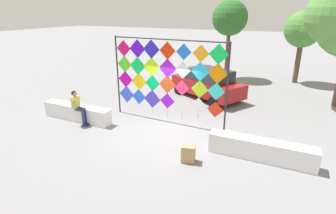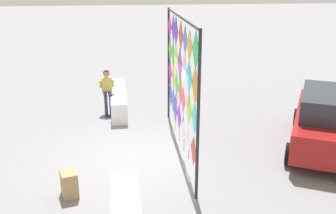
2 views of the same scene
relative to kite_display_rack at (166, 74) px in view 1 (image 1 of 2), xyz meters
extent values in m
plane|color=gray|center=(0.30, -1.22, -2.21)|extent=(120.00, 120.00, 0.00)
cube|color=white|center=(-3.80, -1.64, -1.86)|extent=(3.55, 0.54, 0.71)
cube|color=white|center=(4.40, -1.64, -1.86)|extent=(3.55, 0.54, 0.71)
cylinder|color=#232328|center=(-2.61, 0.07, -0.34)|extent=(0.07, 0.07, 3.74)
cylinder|color=#232328|center=(2.73, -0.07, -0.34)|extent=(0.07, 0.07, 3.74)
cylinder|color=#232328|center=(0.06, 0.00, 1.48)|extent=(5.34, 0.19, 0.06)
cube|color=#375BF4|center=(-2.16, 0.08, -1.22)|extent=(0.85, 0.03, 0.85)
cube|color=#2A67F9|center=(-1.46, 0.05, -1.25)|extent=(0.77, 0.03, 0.77)
cube|color=#4433CF|center=(-0.71, 0.00, -1.24)|extent=(0.87, 0.03, 0.87)
cylinder|color=#CEE516|center=(-0.71, 0.01, -1.82)|extent=(0.02, 0.02, 0.29)
cube|color=#8B14E8|center=(0.07, -0.02, -1.22)|extent=(0.73, 0.03, 0.73)
cylinder|color=#71E516|center=(0.07, -0.01, -1.78)|extent=(0.02, 0.02, 0.40)
cube|color=white|center=(0.78, -0.01, -1.23)|extent=(0.77, 0.03, 0.77)
cylinder|color=#E516D2|center=(0.79, 0.00, -1.79)|extent=(0.02, 0.02, 0.35)
cube|color=white|center=(1.55, -0.03, -1.22)|extent=(0.73, 0.03, 0.73)
cylinder|color=#6816E5|center=(1.55, -0.02, -1.70)|extent=(0.02, 0.02, 0.22)
cube|color=red|center=(2.30, -0.06, -1.26)|extent=(0.70, 0.03, 0.70)
cube|color=#CD05A9|center=(-2.16, 0.05, -0.47)|extent=(0.81, 0.03, 0.81)
cube|color=yellow|center=(-1.41, 0.05, -0.51)|extent=(0.85, 0.03, 0.85)
cylinder|color=#162FE5|center=(-1.41, 0.06, -1.16)|extent=(0.02, 0.02, 0.46)
cube|color=#06CD62|center=(-0.69, 0.03, -0.49)|extent=(0.77, 0.03, 0.77)
cylinder|color=#E51686|center=(-0.69, 0.04, -0.99)|extent=(0.02, 0.02, 0.22)
cube|color=#E24B1F|center=(0.06, 0.01, -0.47)|extent=(0.82, 0.03, 0.82)
cube|color=#F5316E|center=(0.78, -0.04, -0.52)|extent=(0.70, 0.03, 0.70)
cylinder|color=#16E5A5|center=(0.78, -0.03, -1.01)|extent=(0.02, 0.02, 0.27)
cube|color=#A2DD23|center=(1.57, -0.03, -0.48)|extent=(0.77, 0.03, 0.77)
cube|color=#30DDD5|center=(2.29, -0.05, -0.48)|extent=(0.73, 0.03, 0.73)
cube|color=#50DC20|center=(-2.17, 0.05, 0.25)|extent=(0.79, 0.03, 0.79)
cylinder|color=#B016E5|center=(-2.17, 0.06, -0.36)|extent=(0.02, 0.02, 0.42)
cube|color=#10D456|center=(-1.45, 0.04, 0.23)|extent=(0.84, 0.03, 0.84)
cylinder|color=#E5169B|center=(-1.45, 0.05, -0.43)|extent=(0.02, 0.02, 0.47)
cube|color=#B5F317|center=(-0.71, 0.00, 0.26)|extent=(0.86, 0.03, 0.86)
cube|color=purple|center=(0.09, -0.01, 0.27)|extent=(0.85, 0.03, 0.85)
cylinder|color=#5CE516|center=(0.09, 0.00, -0.38)|extent=(0.02, 0.02, 0.44)
cube|color=white|center=(0.80, -0.03, 0.25)|extent=(0.71, 0.03, 0.71)
cube|color=#25C5EC|center=(1.57, -0.05, 0.27)|extent=(0.81, 0.03, 0.81)
cylinder|color=#E53F16|center=(1.58, -0.04, -0.29)|extent=(0.02, 0.02, 0.31)
cube|color=orange|center=(2.30, -0.06, 0.26)|extent=(0.84, 0.03, 0.84)
cylinder|color=blue|center=(2.30, -0.05, -0.35)|extent=(0.02, 0.02, 0.37)
cube|color=#D50D68|center=(-2.17, 0.04, 0.97)|extent=(0.76, 0.03, 0.76)
cube|color=#560BEC|center=(-1.43, 0.04, 1.00)|extent=(0.83, 0.03, 0.83)
cylinder|color=#A0E516|center=(-1.43, 0.05, 0.43)|extent=(0.02, 0.02, 0.31)
cube|color=#261ED0|center=(-0.71, 0.00, 1.03)|extent=(0.82, 0.03, 0.82)
cube|color=red|center=(0.07, 0.01, 1.01)|extent=(0.76, 0.03, 0.76)
cube|color=blue|center=(0.82, -0.02, 1.01)|extent=(0.69, 0.03, 0.69)
cylinder|color=orange|center=(0.82, -0.01, 0.50)|extent=(0.02, 0.02, 0.34)
cube|color=orange|center=(1.58, -0.05, 1.00)|extent=(0.72, 0.03, 0.72)
cube|color=#12D54E|center=(2.30, -0.06, 1.02)|extent=(0.82, 0.03, 0.82)
cylinder|color=navy|center=(-3.03, -2.09, -1.86)|extent=(0.11, 0.11, 0.71)
cylinder|color=navy|center=(-3.22, -2.11, -1.47)|extent=(0.40, 0.16, 0.13)
cube|color=navy|center=(-2.97, -2.09, -2.17)|extent=(0.25, 0.12, 0.09)
cylinder|color=navy|center=(-3.04, -1.92, -1.86)|extent=(0.11, 0.11, 0.71)
cylinder|color=navy|center=(-3.23, -1.94, -1.47)|extent=(0.40, 0.16, 0.13)
cube|color=navy|center=(-2.98, -1.92, -2.17)|extent=(0.25, 0.12, 0.09)
cube|color=gold|center=(-3.42, -2.04, -1.18)|extent=(0.23, 0.37, 0.52)
sphere|color=#A37556|center=(-3.42, -2.04, -0.78)|extent=(0.22, 0.22, 0.22)
sphere|color=black|center=(-3.44, -2.04, -0.77)|extent=(0.22, 0.22, 0.22)
cylinder|color=gold|center=(-3.39, -2.25, -1.13)|extent=(0.18, 0.09, 0.31)
cylinder|color=gold|center=(-3.42, -1.81, -1.13)|extent=(0.18, 0.09, 0.31)
cube|color=maroon|center=(0.58, 4.23, -1.53)|extent=(4.73, 3.76, 0.78)
cube|color=#282D38|center=(0.72, 4.16, -0.83)|extent=(2.94, 2.63, 0.62)
cylinder|color=black|center=(-1.17, 4.14, -1.92)|extent=(0.62, 0.48, 0.58)
cylinder|color=black|center=(-0.26, 5.77, -1.92)|extent=(0.62, 0.48, 0.58)
cylinder|color=black|center=(1.43, 2.69, -1.92)|extent=(0.62, 0.48, 0.58)
cylinder|color=black|center=(2.34, 4.33, -1.92)|extent=(0.62, 0.48, 0.58)
cube|color=tan|center=(2.22, -2.85, -1.92)|extent=(0.53, 0.45, 0.59)
sphere|color=#569342|center=(6.40, 5.38, 2.39)|extent=(2.72, 2.72, 2.72)
cylinder|color=brown|center=(0.39, 9.48, -0.43)|extent=(0.27, 0.27, 3.57)
sphere|color=#2D6628|center=(0.39, 9.48, 2.10)|extent=(2.48, 2.48, 2.48)
sphere|color=#2D6628|center=(0.12, 9.82, 2.22)|extent=(1.63, 1.63, 1.63)
sphere|color=#2D6628|center=(0.69, 10.01, 2.16)|extent=(1.46, 1.46, 1.46)
sphere|color=#2D6628|center=(0.74, 9.64, 2.07)|extent=(1.27, 1.27, 1.27)
cylinder|color=brown|center=(5.15, 10.24, -0.76)|extent=(0.34, 0.34, 2.91)
sphere|color=#4C8938|center=(5.15, 10.24, 1.42)|extent=(2.39, 2.39, 2.39)
sphere|color=#4C8938|center=(5.40, 10.50, 1.69)|extent=(1.75, 1.75, 1.75)
sphere|color=#4C8938|center=(4.66, 10.36, 1.45)|extent=(1.41, 1.41, 1.41)
sphere|color=#4C8938|center=(5.29, 9.91, 1.32)|extent=(1.86, 1.86, 1.86)
camera|label=1|loc=(5.04, -10.35, 2.65)|focal=28.83mm
camera|label=2|loc=(10.18, -1.74, 2.47)|focal=41.89mm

